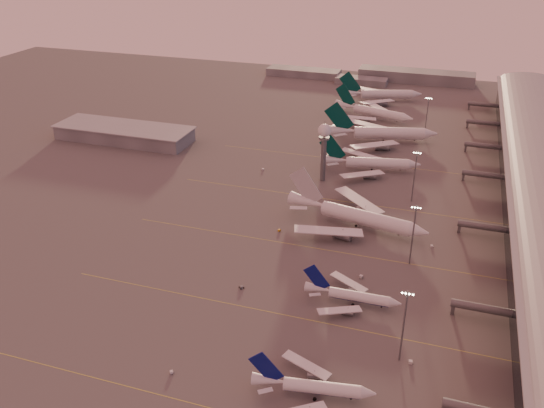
% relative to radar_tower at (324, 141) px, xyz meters
% --- Properties ---
extents(ground, '(700.00, 700.00, 0.00)m').
position_rel_radar_tower_xyz_m(ground, '(-5.00, -120.00, -20.95)').
color(ground, '#4F4D4D').
rests_on(ground, ground).
extents(taxiway_markings, '(180.00, 185.25, 0.02)m').
position_rel_radar_tower_xyz_m(taxiway_markings, '(25.00, -64.00, -20.94)').
color(taxiway_markings, gold).
rests_on(taxiway_markings, ground).
extents(hangar, '(82.00, 27.00, 8.50)m').
position_rel_radar_tower_xyz_m(hangar, '(-125.00, 20.00, -16.63)').
color(hangar, slate).
rests_on(hangar, ground).
extents(radar_tower, '(6.40, 6.40, 31.10)m').
position_rel_radar_tower_xyz_m(radar_tower, '(0.00, 0.00, 0.00)').
color(radar_tower, '#585B60').
rests_on(radar_tower, ground).
extents(mast_a, '(3.60, 0.56, 25.00)m').
position_rel_radar_tower_xyz_m(mast_a, '(53.00, -120.00, -7.21)').
color(mast_a, '#585B60').
rests_on(mast_a, ground).
extents(mast_b, '(3.60, 0.56, 25.00)m').
position_rel_radar_tower_xyz_m(mast_b, '(50.00, -65.00, -7.21)').
color(mast_b, '#585B60').
rests_on(mast_b, ground).
extents(mast_c, '(3.60, 0.56, 25.00)m').
position_rel_radar_tower_xyz_m(mast_c, '(45.00, -10.00, -7.21)').
color(mast_c, '#585B60').
rests_on(mast_c, ground).
extents(mast_d, '(3.60, 0.56, 25.00)m').
position_rel_radar_tower_xyz_m(mast_d, '(43.00, 80.00, -7.21)').
color(mast_d, '#585B60').
rests_on(mast_d, ground).
extents(distant_horizon, '(165.00, 37.50, 9.00)m').
position_rel_radar_tower_xyz_m(distant_horizon, '(-2.38, 205.14, -17.06)').
color(distant_horizon, slate).
rests_on(distant_horizon, ground).
extents(narrowbody_near, '(34.97, 27.71, 13.73)m').
position_rel_radar_tower_xyz_m(narrowbody_near, '(32.08, -142.14, -18.17)').
color(narrowbody_near, silver).
rests_on(narrowbody_near, ground).
extents(narrowbody_mid, '(33.86, 27.04, 13.23)m').
position_rel_radar_tower_xyz_m(narrowbody_mid, '(34.00, -96.73, -18.27)').
color(narrowbody_mid, silver).
rests_on(narrowbody_mid, ground).
extents(widebody_white, '(62.94, 49.94, 22.40)m').
position_rel_radar_tower_xyz_m(widebody_white, '(25.03, -42.60, -17.07)').
color(widebody_white, silver).
rests_on(widebody_white, ground).
extents(greentail_a, '(51.85, 41.47, 19.04)m').
position_rel_radar_tower_xyz_m(greentail_a, '(20.61, 19.51, -17.59)').
color(greentail_a, silver).
rests_on(greentail_a, ground).
extents(greentail_b, '(64.79, 51.67, 24.02)m').
position_rel_radar_tower_xyz_m(greentail_b, '(19.60, 63.72, -16.71)').
color(greentail_b, silver).
rests_on(greentail_b, ground).
extents(greentail_c, '(54.31, 43.23, 20.30)m').
position_rel_radar_tower_xyz_m(greentail_c, '(8.16, 105.24, -17.36)').
color(greentail_c, silver).
rests_on(greentail_c, ground).
extents(greentail_d, '(57.33, 45.58, 21.53)m').
position_rel_radar_tower_xyz_m(greentail_d, '(6.69, 147.30, -17.15)').
color(greentail_d, silver).
rests_on(greentail_d, ground).
extents(gsv_truck_a, '(4.99, 4.39, 1.99)m').
position_rel_radar_tower_xyz_m(gsv_truck_a, '(-8.74, -146.27, -19.93)').
color(gsv_truck_a, silver).
rests_on(gsv_truck_a, ground).
extents(gsv_catering_a, '(5.54, 3.02, 4.35)m').
position_rel_radar_tower_xyz_m(gsv_catering_a, '(56.59, -120.56, -18.78)').
color(gsv_catering_a, silver).
rests_on(gsv_catering_a, ground).
extents(gsv_tug_mid, '(3.88, 3.72, 0.96)m').
position_rel_radar_tower_xyz_m(gsv_tug_mid, '(-5.04, -100.29, -20.45)').
color(gsv_tug_mid, slate).
rests_on(gsv_tug_mid, ground).
extents(gsv_truck_b, '(6.41, 3.99, 2.44)m').
position_rel_radar_tower_xyz_m(gsv_truck_b, '(34.69, -80.56, -19.71)').
color(gsv_truck_b, silver).
rests_on(gsv_truck_b, ground).
extents(gsv_truck_c, '(3.95, 5.10, 1.97)m').
position_rel_radar_tower_xyz_m(gsv_truck_c, '(-4.64, -56.19, -19.94)').
color(gsv_truck_c, '#C38F16').
rests_on(gsv_truck_c, ground).
extents(gsv_catering_b, '(4.86, 2.65, 3.82)m').
position_rel_radar_tower_xyz_m(gsv_catering_b, '(57.35, -49.75, -19.04)').
color(gsv_catering_b, silver).
rests_on(gsv_catering_b, ground).
extents(gsv_truck_d, '(3.17, 5.47, 2.09)m').
position_rel_radar_tower_xyz_m(gsv_truck_d, '(-32.73, 3.26, -19.89)').
color(gsv_truck_d, silver).
rests_on(gsv_truck_d, ground).
extents(gsv_tug_hangar, '(3.70, 2.50, 0.99)m').
position_rel_radar_tower_xyz_m(gsv_tug_hangar, '(36.27, 33.56, -20.44)').
color(gsv_tug_hangar, '#C38F16').
rests_on(gsv_tug_hangar, ground).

